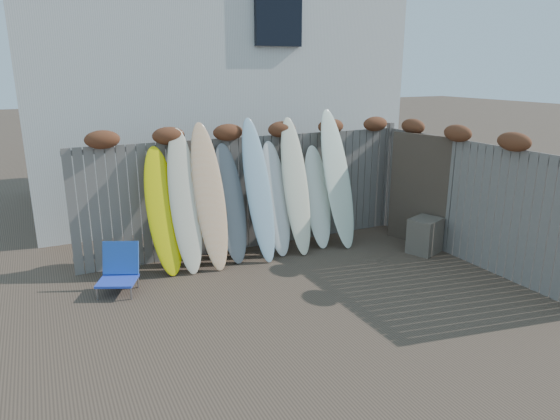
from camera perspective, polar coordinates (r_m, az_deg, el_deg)
name	(u,v)px	position (r m, az deg, el deg)	size (l,w,h in m)	color
ground	(317,299)	(7.14, 4.28, -10.15)	(80.00, 80.00, 0.00)	#493A2D
back_fence	(253,183)	(8.80, -3.05, 3.12)	(6.05, 0.28, 2.24)	slate
right_fence	(469,194)	(8.75, 20.83, 1.72)	(0.28, 4.40, 2.24)	slate
house	(202,65)	(12.60, -8.87, 16.05)	(8.50, 5.50, 6.33)	silver
beach_chair	(119,269)	(7.64, -17.91, -6.48)	(0.70, 0.72, 0.69)	blue
wooden_crate	(425,235)	(9.10, 16.22, -2.81)	(0.53, 0.44, 0.62)	#473A35
lattice_panel	(423,191)	(9.35, 15.98, 2.14)	(0.06, 1.34, 2.01)	#4C362E
surfboard_0	(163,211)	(7.97, -13.18, -0.12)	(0.52, 0.07, 2.05)	yellow
surfboard_1	(185,201)	(7.98, -10.82, 1.02)	(0.48, 0.07, 2.33)	beige
surfboard_2	(209,196)	(8.05, -8.06, 1.55)	(0.50, 0.07, 2.41)	#F0B578
surfboard_3	(230,203)	(8.29, -5.70, 0.76)	(0.50, 0.07, 2.02)	slate
surfboard_4	(259,190)	(8.32, -2.47, 2.30)	(0.45, 0.07, 2.45)	#8EB3C8
surfboard_5	(276,199)	(8.59, -0.51, 1.32)	(0.47, 0.07, 2.01)	silver
surfboard_6	(296,186)	(8.65, 1.82, 2.75)	(0.46, 0.07, 2.42)	#F4F0CA
surfboard_7	(318,197)	(8.99, 4.31, 1.51)	(0.47, 0.07, 1.87)	white
surfboard_8	(337,179)	(9.02, 6.59, 3.55)	(0.54, 0.07, 2.53)	white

